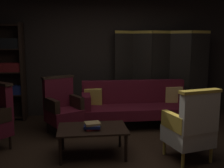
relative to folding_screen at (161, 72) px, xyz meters
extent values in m
plane|color=black|center=(-1.27, -2.10, -0.99)|extent=(10.00, 10.00, 0.00)
cube|color=black|center=(-1.27, 0.35, 0.41)|extent=(7.20, 0.10, 2.80)
cube|color=black|center=(-0.82, 0.13, -0.04)|extent=(0.44, 0.19, 1.90)
cube|color=gold|center=(-0.82, 0.13, 0.88)|extent=(0.44, 0.20, 0.06)
cube|color=black|center=(-0.42, 0.08, -0.04)|extent=(0.39, 0.29, 1.90)
cube|color=gold|center=(-0.42, 0.08, 0.88)|extent=(0.40, 0.29, 0.06)
cube|color=black|center=(0.00, 0.00, -0.04)|extent=(0.45, 0.15, 1.90)
cube|color=gold|center=(0.00, 0.00, 0.88)|extent=(0.45, 0.15, 0.06)
cube|color=black|center=(0.41, -0.06, -0.04)|extent=(0.40, 0.28, 1.90)
cube|color=gold|center=(0.41, -0.06, 0.88)|extent=(0.41, 0.28, 0.06)
cube|color=black|center=(0.83, -0.15, -0.04)|extent=(0.46, 0.11, 1.90)
cube|color=gold|center=(0.83, -0.15, 0.88)|extent=(0.46, 0.12, 0.06)
cube|color=black|center=(-3.00, 0.08, 0.04)|extent=(0.06, 0.32, 2.05)
cube|color=black|center=(-3.42, 0.23, 0.04)|extent=(0.90, 0.02, 2.05)
cube|color=black|center=(-3.42, 0.08, -0.93)|extent=(0.86, 0.30, 0.02)
cube|color=black|center=(-3.42, 0.08, -0.44)|extent=(0.86, 0.30, 0.02)
cube|color=navy|center=(-3.42, 0.06, -0.34)|extent=(0.78, 0.22, 0.18)
cube|color=black|center=(-3.42, 0.08, 0.04)|extent=(0.86, 0.30, 0.02)
cube|color=maroon|center=(-3.42, 0.06, 0.14)|extent=(0.78, 0.22, 0.18)
cube|color=black|center=(-3.42, 0.08, 0.52)|extent=(0.86, 0.30, 0.02)
cube|color=black|center=(-3.42, 0.06, 0.64)|extent=(0.78, 0.22, 0.21)
cylinder|color=black|center=(-1.67, -1.05, -0.88)|extent=(0.07, 0.07, 0.22)
cylinder|color=black|center=(0.23, -1.05, -0.88)|extent=(0.07, 0.07, 0.22)
cylinder|color=black|center=(-1.67, -0.45, -0.88)|extent=(0.07, 0.07, 0.22)
cylinder|color=black|center=(0.23, -0.45, -0.88)|extent=(0.07, 0.07, 0.22)
cube|color=#4C0F19|center=(-0.72, -0.75, -0.67)|extent=(2.10, 0.76, 0.20)
cube|color=#4C0F19|center=(-0.72, -0.44, -0.34)|extent=(2.10, 0.18, 0.46)
cube|color=#4C0F19|center=(-1.70, -0.75, -0.44)|extent=(0.16, 0.68, 0.26)
cube|color=#4C0F19|center=(0.26, -0.75, -0.44)|extent=(0.16, 0.68, 0.26)
cube|color=#B79338|center=(-1.55, -0.55, -0.42)|extent=(0.36, 0.21, 0.35)
cube|color=tan|center=(0.11, -0.55, -0.42)|extent=(0.36, 0.19, 0.34)
cylinder|color=black|center=(-2.09, -2.27, -0.79)|extent=(0.04, 0.04, 0.39)
cylinder|color=black|center=(-1.19, -2.27, -0.79)|extent=(0.04, 0.04, 0.39)
cylinder|color=black|center=(-2.09, -1.73, -0.79)|extent=(0.04, 0.04, 0.39)
cylinder|color=black|center=(-1.19, -1.73, -0.79)|extent=(0.04, 0.04, 0.39)
cube|color=black|center=(-1.64, -2.00, -0.58)|extent=(1.00, 0.64, 0.03)
cylinder|color=gold|center=(-0.14, -1.99, -0.88)|extent=(0.04, 0.04, 0.22)
cylinder|color=gold|center=(-0.58, -2.10, -0.88)|extent=(0.04, 0.04, 0.22)
cylinder|color=gold|center=(-0.03, -2.44, -0.88)|extent=(0.04, 0.04, 0.22)
cylinder|color=gold|center=(-0.47, -2.55, -0.88)|extent=(0.04, 0.04, 0.22)
cube|color=beige|center=(-0.30, -2.27, -0.65)|extent=(0.68, 0.68, 0.24)
cube|color=beige|center=(-0.25, -2.50, -0.26)|extent=(0.57, 0.25, 0.54)
cube|color=gold|center=(-0.25, -2.50, 0.03)|extent=(0.61, 0.27, 0.04)
cube|color=gold|center=(-0.07, -2.22, -0.42)|extent=(0.21, 0.51, 0.22)
cube|color=gold|center=(-0.54, -2.33, -0.42)|extent=(0.21, 0.51, 0.22)
cylinder|color=black|center=(-2.90, -1.61, -0.88)|extent=(0.04, 0.04, 0.22)
cube|color=#4C0F19|center=(-3.07, -1.45, -0.26)|extent=(0.49, 0.47, 0.54)
cylinder|color=black|center=(-2.18, -1.32, -0.88)|extent=(0.04, 0.04, 0.22)
cylinder|color=black|center=(-1.78, -1.10, -0.88)|extent=(0.04, 0.04, 0.22)
cylinder|color=black|center=(-2.41, -0.92, -0.88)|extent=(0.04, 0.04, 0.22)
cylinder|color=black|center=(-2.01, -0.69, -0.88)|extent=(0.04, 0.04, 0.22)
cube|color=#4C0F19|center=(-2.09, -1.01, -0.65)|extent=(0.76, 0.76, 0.24)
cube|color=#4C0F19|center=(-2.21, -0.81, -0.26)|extent=(0.55, 0.38, 0.54)
cube|color=black|center=(-2.21, -0.81, 0.03)|extent=(0.59, 0.41, 0.04)
cube|color=black|center=(-2.30, -1.12, -0.42)|extent=(0.32, 0.48, 0.22)
cube|color=black|center=(-1.88, -0.89, -0.42)|extent=(0.32, 0.48, 0.22)
cube|color=maroon|center=(-1.64, -2.07, -0.55)|extent=(0.21, 0.18, 0.03)
cube|color=navy|center=(-1.64, -2.07, -0.52)|extent=(0.26, 0.22, 0.04)
cube|color=#9E7A47|center=(-1.64, -2.07, -0.48)|extent=(0.24, 0.21, 0.03)
camera|label=1|loc=(-1.82, -5.73, 0.67)|focal=42.70mm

